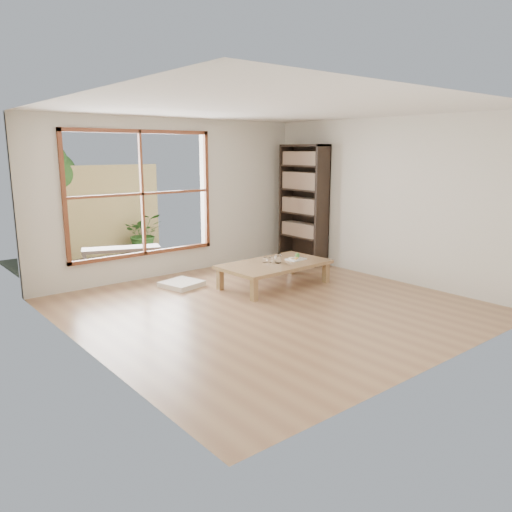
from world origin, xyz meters
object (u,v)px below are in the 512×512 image
Objects in this scene: low_table at (274,265)px; bookshelf at (304,204)px; food_tray at (296,258)px; garden_bench at (121,251)px.

bookshelf is at bearing 29.48° from low_table.
bookshelf is at bearing 38.62° from food_tray.
low_table is at bearing 171.00° from food_tray.
low_table is 2.77m from garden_bench.
food_tray is at bearing -8.26° from low_table.
garden_bench is (-1.88, 2.40, -0.02)m from food_tray.
food_tray is at bearing -31.17° from garden_bench.
bookshelf reaches higher than food_tray.
garden_bench is at bearing 119.61° from low_table.
food_tray reaches higher than low_table.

